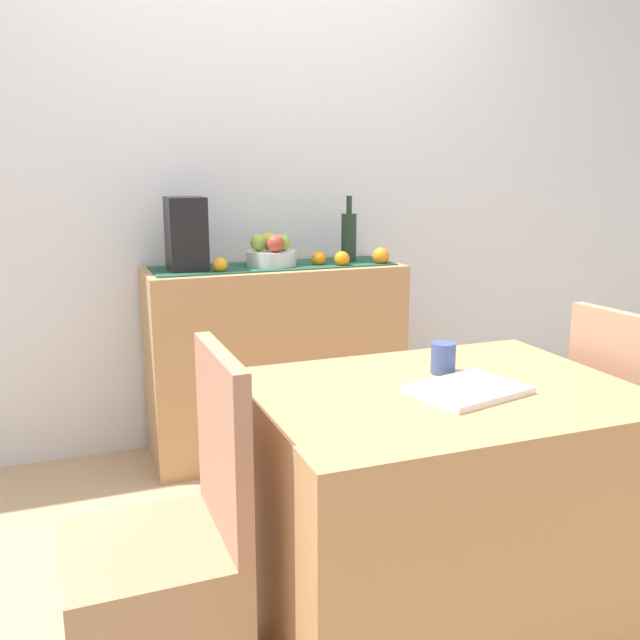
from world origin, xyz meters
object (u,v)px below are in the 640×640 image
at_px(coffee_cup, 443,358).
at_px(open_book, 468,390).
at_px(fruit_bowl, 271,258).
at_px(dining_table, 439,515).
at_px(sideboard_console, 276,360).
at_px(coffee_maker, 186,234).
at_px(chair_near_window, 162,609).
at_px(wine_bottle, 349,237).

bearing_deg(coffee_cup, open_book, -99.69).
bearing_deg(fruit_bowl, dining_table, -88.31).
distance_m(sideboard_console, dining_table, 1.44).
relative_size(sideboard_console, coffee_maker, 3.67).
xyz_separation_m(coffee_cup, chair_near_window, (-0.83, -0.12, -0.52)).
height_order(sideboard_console, coffee_maker, coffee_maker).
height_order(sideboard_console, chair_near_window, chair_near_window).
bearing_deg(wine_bottle, dining_table, -103.14).
xyz_separation_m(fruit_bowl, coffee_maker, (-0.38, 0.00, 0.12)).
distance_m(fruit_bowl, open_book, 1.51).
height_order(sideboard_console, wine_bottle, wine_bottle).
height_order(sideboard_console, coffee_cup, sideboard_console).
bearing_deg(chair_near_window, coffee_maker, 76.55).
distance_m(wine_bottle, chair_near_window, 1.95).
xyz_separation_m(fruit_bowl, wine_bottle, (0.38, 0.00, 0.08)).
height_order(wine_bottle, coffee_maker, coffee_maker).
xyz_separation_m(sideboard_console, coffee_cup, (0.09, -1.32, 0.35)).
bearing_deg(open_book, coffee_cup, 66.64).
distance_m(sideboard_console, chair_near_window, 1.63).
bearing_deg(fruit_bowl, open_book, -86.98).
distance_m(coffee_maker, coffee_cup, 1.43).
height_order(wine_bottle, open_book, wine_bottle).
xyz_separation_m(coffee_maker, chair_near_window, (-0.34, -1.44, -0.77)).
distance_m(coffee_maker, open_book, 1.59).
bearing_deg(coffee_maker, open_book, -73.00).
distance_m(fruit_bowl, coffee_maker, 0.40).
relative_size(sideboard_console, coffee_cup, 12.98).
xyz_separation_m(wine_bottle, chair_near_window, (-1.10, -1.44, -0.73)).
distance_m(open_book, coffee_cup, 0.18).
relative_size(dining_table, chair_near_window, 1.11).
bearing_deg(coffee_cup, wine_bottle, 78.47).
bearing_deg(chair_near_window, wine_bottle, 52.57).
bearing_deg(open_book, sideboard_console, 78.71).
xyz_separation_m(coffee_maker, coffee_cup, (0.49, -1.32, -0.25)).
xyz_separation_m(sideboard_console, chair_near_window, (-0.74, -1.44, -0.17)).
xyz_separation_m(wine_bottle, coffee_maker, (-0.76, 0.00, 0.04)).
bearing_deg(open_book, dining_table, 108.48).
relative_size(fruit_bowl, chair_near_window, 0.25).
distance_m(dining_table, open_book, 0.39).
bearing_deg(wine_bottle, sideboard_console, 180.00).
bearing_deg(fruit_bowl, sideboard_console, 0.00).
bearing_deg(coffee_cup, sideboard_console, 94.02).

